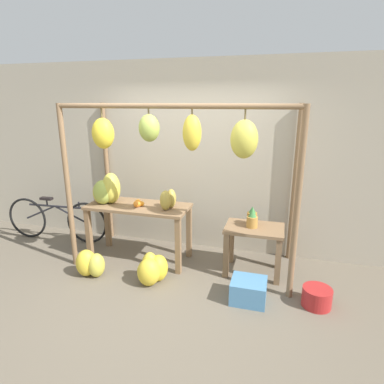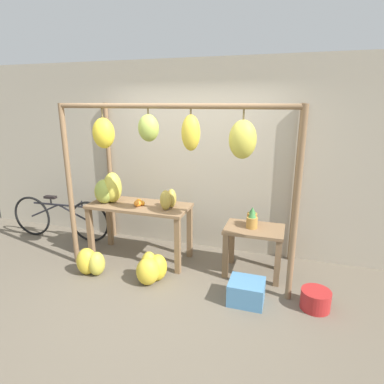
{
  "view_description": "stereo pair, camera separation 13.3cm",
  "coord_description": "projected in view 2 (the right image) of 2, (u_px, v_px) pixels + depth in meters",
  "views": [
    {
      "loc": [
        1.24,
        -3.03,
        2.22
      ],
      "look_at": [
        0.15,
        0.87,
        1.07
      ],
      "focal_mm": 30.0,
      "sensor_mm": 36.0,
      "label": 1
    },
    {
      "loc": [
        1.37,
        -2.99,
        2.22
      ],
      "look_at": [
        0.15,
        0.87,
        1.07
      ],
      "focal_mm": 30.0,
      "sensor_mm": 36.0,
      "label": 2
    }
  ],
  "objects": [
    {
      "name": "ground_plane",
      "position": [
        158.0,
        298.0,
        3.75
      ],
      "size": [
        20.0,
        20.0,
        0.0
      ],
      "primitive_type": "plane",
      "color": "#665B4C"
    },
    {
      "name": "shop_wall_back",
      "position": [
        197.0,
        158.0,
        4.8
      ],
      "size": [
        8.0,
        0.08,
        2.8
      ],
      "color": "#B2A893",
      "rests_on": "ground_plane"
    },
    {
      "name": "stall_awning",
      "position": [
        178.0,
        150.0,
        3.84
      ],
      "size": [
        2.97,
        1.18,
        2.2
      ],
      "color": "brown",
      "rests_on": "ground_plane"
    },
    {
      "name": "display_table_main",
      "position": [
        140.0,
        214.0,
        4.54
      ],
      "size": [
        1.43,
        0.61,
        0.82
      ],
      "color": "brown",
      "rests_on": "ground_plane"
    },
    {
      "name": "display_table_side",
      "position": [
        254.0,
        239.0,
        4.16
      ],
      "size": [
        0.75,
        0.52,
        0.65
      ],
      "color": "brown",
      "rests_on": "ground_plane"
    },
    {
      "name": "banana_pile_on_table",
      "position": [
        107.0,
        190.0,
        4.55
      ],
      "size": [
        0.39,
        0.34,
        0.44
      ],
      "color": "gold",
      "rests_on": "display_table_main"
    },
    {
      "name": "orange_pile",
      "position": [
        139.0,
        203.0,
        4.45
      ],
      "size": [
        0.14,
        0.16,
        0.09
      ],
      "color": "orange",
      "rests_on": "display_table_main"
    },
    {
      "name": "pineapple_cluster",
      "position": [
        252.0,
        219.0,
        4.13
      ],
      "size": [
        0.15,
        0.23,
        0.27
      ],
      "color": "#A3702D",
      "rests_on": "display_table_side"
    },
    {
      "name": "banana_pile_ground_left",
      "position": [
        91.0,
        262.0,
        4.22
      ],
      "size": [
        0.42,
        0.34,
        0.37
      ],
      "color": "gold",
      "rests_on": "ground_plane"
    },
    {
      "name": "banana_pile_ground_right",
      "position": [
        153.0,
        268.0,
        4.07
      ],
      "size": [
        0.39,
        0.52,
        0.39
      ],
      "color": "yellow",
      "rests_on": "ground_plane"
    },
    {
      "name": "fruit_crate_white",
      "position": [
        246.0,
        292.0,
        3.65
      ],
      "size": [
        0.4,
        0.35,
        0.26
      ],
      "color": "#4C84B2",
      "rests_on": "ground_plane"
    },
    {
      "name": "blue_bucket",
      "position": [
        315.0,
        300.0,
        3.54
      ],
      "size": [
        0.32,
        0.32,
        0.22
      ],
      "color": "#AD2323",
      "rests_on": "ground_plane"
    },
    {
      "name": "parked_bicycle",
      "position": [
        60.0,
        218.0,
        5.3
      ],
      "size": [
        1.77,
        0.15,
        0.73
      ],
      "color": "black",
      "rests_on": "ground_plane"
    },
    {
      "name": "papaya_pile",
      "position": [
        169.0,
        199.0,
        4.3
      ],
      "size": [
        0.22,
        0.31,
        0.27
      ],
      "color": "#B2993D",
      "rests_on": "display_table_main"
    }
  ]
}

